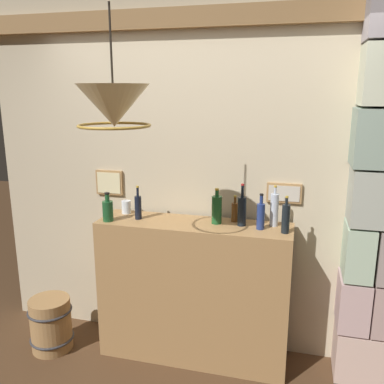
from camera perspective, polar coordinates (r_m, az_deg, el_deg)
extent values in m
cube|color=#BCAD8E|center=(3.25, 1.45, 2.08)|extent=(3.53, 0.08, 2.81)
cube|color=#9E7547|center=(3.17, 1.32, 22.96)|extent=(3.53, 0.10, 0.14)
cube|color=#9E7547|center=(3.48, -11.28, 1.30)|extent=(0.23, 0.03, 0.20)
cube|color=beige|center=(3.47, -11.39, 1.24)|extent=(0.20, 0.01, 0.17)
cube|color=#9E7547|center=(3.14, 12.57, -0.13)|extent=(0.26, 0.03, 0.15)
cube|color=#BAB2A3|center=(3.13, 12.56, -0.20)|extent=(0.23, 0.01, 0.12)
cube|color=beige|center=(3.52, 22.50, -19.39)|extent=(0.41, 0.38, 0.38)
cube|color=#C09F9D|center=(3.31, 21.21, -13.64)|extent=(0.21, 0.38, 0.38)
cube|color=#A8C0A4|center=(3.16, 21.84, -7.28)|extent=(0.19, 0.38, 0.38)
cube|color=#A1A799|center=(3.06, 24.52, -0.48)|extent=(0.40, 0.38, 0.38)
cube|color=gray|center=(2.98, 23.20, 6.98)|extent=(0.21, 0.38, 0.38)
cube|color=#9E7547|center=(3.29, 0.23, -13.53)|extent=(1.45, 0.39, 1.11)
cylinder|color=black|center=(3.17, -7.44, -2.16)|extent=(0.05, 0.05, 0.18)
cylinder|color=black|center=(3.14, -7.51, 0.01)|extent=(0.02, 0.02, 0.07)
cylinder|color=#B7932D|center=(3.13, -7.53, 0.73)|extent=(0.02, 0.02, 0.01)
cylinder|color=black|center=(2.91, 12.78, -3.63)|extent=(0.06, 0.06, 0.20)
cylinder|color=black|center=(2.88, 12.91, -1.25)|extent=(0.02, 0.02, 0.05)
cylinder|color=#B7932D|center=(2.87, 12.95, -0.67)|extent=(0.02, 0.02, 0.01)
cylinder|color=black|center=(3.01, 6.89, -2.68)|extent=(0.06, 0.06, 0.21)
cylinder|color=black|center=(2.97, 6.97, 0.08)|extent=(0.02, 0.02, 0.09)
cylinder|color=maroon|center=(2.96, 7.00, 1.02)|extent=(0.02, 0.02, 0.01)
cylinder|color=#1B5125|center=(3.04, 3.42, -2.47)|extent=(0.07, 0.07, 0.21)
cylinder|color=#1B5125|center=(3.01, 3.46, -0.17)|extent=(0.03, 0.03, 0.05)
cylinder|color=#B7932D|center=(3.00, 3.47, 0.38)|extent=(0.03, 0.03, 0.01)
cylinder|color=silver|center=(3.04, 11.26, -2.45)|extent=(0.06, 0.06, 0.24)
cylinder|color=silver|center=(3.00, 11.39, 0.18)|extent=(0.02, 0.02, 0.05)
cylinder|color=#B7932D|center=(2.99, 11.42, 0.75)|extent=(0.02, 0.02, 0.01)
cylinder|color=#1A4A25|center=(3.17, -11.51, -2.60)|extent=(0.08, 0.08, 0.15)
cylinder|color=#1A4A25|center=(3.14, -11.60, -0.77)|extent=(0.03, 0.03, 0.06)
cylinder|color=black|center=(3.13, -11.63, -0.18)|extent=(0.04, 0.04, 0.01)
cylinder|color=#5B3414|center=(3.11, 5.91, -2.81)|extent=(0.05, 0.05, 0.14)
cylinder|color=#5B3414|center=(3.08, 5.96, -1.12)|extent=(0.02, 0.02, 0.05)
cylinder|color=#B7932D|center=(3.07, 5.97, -0.58)|extent=(0.02, 0.02, 0.01)
cylinder|color=navy|center=(2.96, 9.44, -3.36)|extent=(0.06, 0.06, 0.18)
cylinder|color=navy|center=(2.92, 9.54, -1.05)|extent=(0.02, 0.02, 0.06)
cylinder|color=black|center=(2.92, 9.57, -0.35)|extent=(0.03, 0.03, 0.01)
cylinder|color=silver|center=(3.34, -9.04, -2.05)|extent=(0.07, 0.07, 0.10)
cone|color=beige|center=(2.38, -10.76, 11.64)|extent=(0.40, 0.40, 0.23)
cylinder|color=black|center=(2.39, -11.13, 19.45)|extent=(0.01, 0.01, 0.42)
torus|color=#AD8433|center=(2.38, -10.64, 8.98)|extent=(0.41, 0.41, 0.02)
cylinder|color=#9E7547|center=(3.71, -18.85, -16.82)|extent=(0.32, 0.32, 0.44)
torus|color=#333338|center=(3.65, -19.01, -15.16)|extent=(0.35, 0.35, 0.02)
torus|color=#333338|center=(3.77, -18.70, -18.43)|extent=(0.35, 0.35, 0.02)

